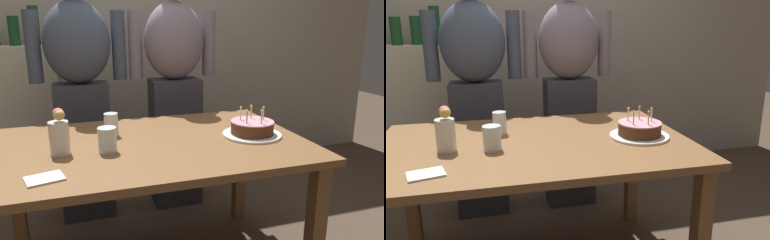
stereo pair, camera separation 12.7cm
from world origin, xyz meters
TOP-DOWN VIEW (x-y plane):
  - back_wall at (0.00, 1.55)m, footprint 5.20×0.10m
  - dining_table at (0.00, 0.00)m, footprint 1.50×0.96m
  - birthday_cake at (0.52, -0.05)m, footprint 0.30×0.30m
  - water_glass_near at (-0.21, -0.08)m, footprint 0.08×0.08m
  - water_glass_far at (-0.16, 0.17)m, footprint 0.07×0.07m
  - napkin_stack at (-0.46, -0.31)m, footprint 0.16×0.13m
  - flower_vase at (-0.40, -0.04)m, footprint 0.09×0.09m
  - person_man_bearded at (-0.29, 0.78)m, footprint 0.61×0.27m
  - person_woman_cardigan at (0.34, 0.78)m, footprint 0.61×0.27m
  - shelf_cabinet at (-0.85, 1.33)m, footprint 0.81×0.30m

SIDE VIEW (x-z plane):
  - shelf_cabinet at x=-0.85m, z-range -0.13..1.29m
  - dining_table at x=0.00m, z-range 0.27..1.01m
  - napkin_stack at x=-0.46m, z-range 0.74..0.75m
  - birthday_cake at x=0.52m, z-range 0.70..0.85m
  - water_glass_near at x=-0.21m, z-range 0.74..0.85m
  - water_glass_far at x=-0.16m, z-range 0.74..0.86m
  - flower_vase at x=-0.40m, z-range 0.73..0.94m
  - person_man_bearded at x=-0.29m, z-range 0.04..1.70m
  - person_woman_cardigan at x=0.34m, z-range 0.04..1.70m
  - back_wall at x=0.00m, z-range 0.00..2.60m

